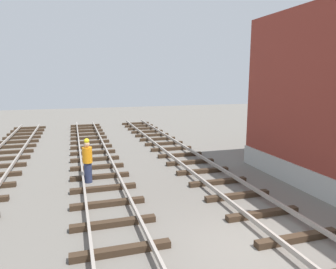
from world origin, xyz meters
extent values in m
plane|color=slate|center=(0.00, 0.00, 0.00)|extent=(80.00, 80.00, 0.00)
cube|color=#38281C|center=(1.30, 0.00, 0.09)|extent=(2.50, 0.24, 0.18)
cube|color=#38281C|center=(1.30, 1.58, 0.09)|extent=(2.50, 0.24, 0.18)
cube|color=#38281C|center=(1.30, 3.17, 0.09)|extent=(2.50, 0.24, 0.18)
cube|color=#38281C|center=(1.30, 4.75, 0.09)|extent=(2.50, 0.24, 0.18)
cube|color=#38281C|center=(1.30, 6.33, 0.09)|extent=(2.50, 0.24, 0.18)
cube|color=#38281C|center=(1.30, 7.92, 0.09)|extent=(2.50, 0.24, 0.18)
cube|color=#38281C|center=(1.30, 9.50, 0.09)|extent=(2.50, 0.24, 0.18)
cube|color=#38281C|center=(1.30, 11.08, 0.09)|extent=(2.50, 0.24, 0.18)
cube|color=#38281C|center=(1.30, 12.67, 0.09)|extent=(2.50, 0.24, 0.18)
cube|color=#38281C|center=(1.30, 14.25, 0.09)|extent=(2.50, 0.24, 0.18)
cube|color=#38281C|center=(1.30, 15.84, 0.09)|extent=(2.50, 0.24, 0.18)
cube|color=#38281C|center=(1.30, 17.42, 0.09)|extent=(2.50, 0.24, 0.18)
cube|color=#38281C|center=(1.30, 19.00, 0.09)|extent=(2.50, 0.24, 0.18)
cube|color=#38281C|center=(1.30, 20.59, 0.09)|extent=(2.50, 0.24, 0.18)
cube|color=#38281C|center=(1.30, 22.17, 0.09)|extent=(2.50, 0.24, 0.18)
cube|color=#9E9389|center=(0.58, 0.00, 0.25)|extent=(0.08, 45.92, 0.14)
cube|color=#9E9389|center=(2.02, 0.00, 0.25)|extent=(0.08, 45.92, 0.14)
cube|color=#38281C|center=(-3.27, 0.77, 0.09)|extent=(2.50, 0.24, 0.18)
cube|color=#38281C|center=(-3.27, 2.30, 0.09)|extent=(2.50, 0.24, 0.18)
cube|color=#38281C|center=(-3.27, 3.83, 0.09)|extent=(2.50, 0.24, 0.18)
cube|color=#38281C|center=(-3.27, 5.36, 0.09)|extent=(2.50, 0.24, 0.18)
cube|color=#38281C|center=(-3.27, 6.89, 0.09)|extent=(2.50, 0.24, 0.18)
cube|color=#38281C|center=(-3.27, 8.42, 0.09)|extent=(2.50, 0.24, 0.18)
cube|color=#38281C|center=(-3.27, 9.95, 0.09)|extent=(2.50, 0.24, 0.18)
cube|color=#38281C|center=(-3.27, 11.48, 0.09)|extent=(2.50, 0.24, 0.18)
cube|color=#38281C|center=(-3.27, 13.01, 0.09)|extent=(2.50, 0.24, 0.18)
cube|color=#38281C|center=(-3.27, 14.54, 0.09)|extent=(2.50, 0.24, 0.18)
cube|color=#38281C|center=(-3.27, 16.07, 0.09)|extent=(2.50, 0.24, 0.18)
cube|color=#38281C|center=(-3.27, 17.60, 0.09)|extent=(2.50, 0.24, 0.18)
cube|color=#38281C|center=(-3.27, 19.13, 0.09)|extent=(2.50, 0.24, 0.18)
cube|color=#38281C|center=(-3.27, 20.67, 0.09)|extent=(2.50, 0.24, 0.18)
cube|color=#38281C|center=(-3.27, 22.20, 0.09)|extent=(2.50, 0.24, 0.18)
cube|color=#9E9389|center=(-3.99, 0.00, 0.25)|extent=(0.08, 45.92, 0.14)
cube|color=#9E9389|center=(-2.55, 0.00, 0.25)|extent=(0.08, 45.92, 0.14)
cube|color=#38281C|center=(-7.83, 11.48, 0.09)|extent=(2.50, 0.24, 0.18)
cube|color=#38281C|center=(-7.83, 13.01, 0.09)|extent=(2.50, 0.24, 0.18)
cube|color=#38281C|center=(-7.83, 14.54, 0.09)|extent=(2.50, 0.24, 0.18)
cube|color=#38281C|center=(-7.83, 16.07, 0.09)|extent=(2.50, 0.24, 0.18)
cube|color=#38281C|center=(-7.83, 17.60, 0.09)|extent=(2.50, 0.24, 0.18)
cube|color=#38281C|center=(-7.83, 19.13, 0.09)|extent=(2.50, 0.24, 0.18)
cube|color=#38281C|center=(-7.83, 20.67, 0.09)|extent=(2.50, 0.24, 0.18)
cube|color=#38281C|center=(-7.83, 22.20, 0.09)|extent=(2.50, 0.24, 0.18)
cylinder|color=#262D4C|center=(-3.77, 6.53, 0.42)|extent=(0.32, 0.32, 0.85)
cylinder|color=orange|center=(-3.77, 6.53, 1.18)|extent=(0.40, 0.40, 0.65)
sphere|color=tan|center=(-3.77, 6.53, 1.62)|extent=(0.24, 0.24, 0.24)
sphere|color=yellow|center=(-3.77, 6.53, 1.76)|extent=(0.22, 0.22, 0.22)
camera|label=1|loc=(-4.23, -6.31, 4.29)|focal=33.30mm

